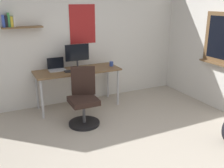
# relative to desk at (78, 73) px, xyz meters

# --- Properties ---
(ground_plane) EXTENTS (5.20, 5.20, 0.00)m
(ground_plane) POSITION_rel_desk_xyz_m (-0.04, -2.07, -0.67)
(ground_plane) COLOR #ADA393
(ground_plane) RESTS_ON ground
(wall_back) EXTENTS (5.00, 0.30, 2.60)m
(wall_back) POSITION_rel_desk_xyz_m (-0.05, 0.38, 0.63)
(wall_back) COLOR silver
(wall_back) RESTS_ON ground
(desk) EXTENTS (1.60, 0.60, 0.75)m
(desk) POSITION_rel_desk_xyz_m (0.00, 0.00, 0.00)
(desk) COLOR brown
(desk) RESTS_ON ground
(office_chair) EXTENTS (0.53, 0.55, 0.95)m
(office_chair) POSITION_rel_desk_xyz_m (-0.15, -0.71, -0.27)
(office_chair) COLOR black
(office_chair) RESTS_ON ground
(laptop) EXTENTS (0.31, 0.21, 0.23)m
(laptop) POSITION_rel_desk_xyz_m (-0.36, 0.14, 0.13)
(laptop) COLOR #ADAFB5
(laptop) RESTS_ON desk
(monitor_primary) EXTENTS (0.46, 0.17, 0.46)m
(monitor_primary) POSITION_rel_desk_xyz_m (0.04, 0.10, 0.34)
(monitor_primary) COLOR #38383D
(monitor_primary) RESTS_ON desk
(keyboard) EXTENTS (0.37, 0.13, 0.02)m
(keyboard) POSITION_rel_desk_xyz_m (-0.08, -0.07, 0.08)
(keyboard) COLOR black
(keyboard) RESTS_ON desk
(computer_mouse) EXTENTS (0.10, 0.06, 0.03)m
(computer_mouse) POSITION_rel_desk_xyz_m (0.20, -0.07, 0.09)
(computer_mouse) COLOR #262628
(computer_mouse) RESTS_ON desk
(coffee_mug) EXTENTS (0.08, 0.08, 0.09)m
(coffee_mug) POSITION_rel_desk_xyz_m (0.70, -0.02, 0.12)
(coffee_mug) COLOR #334CA5
(coffee_mug) RESTS_ON desk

